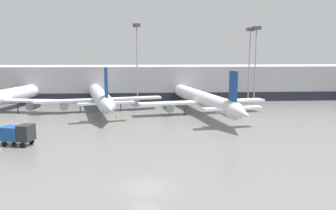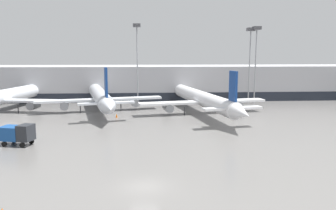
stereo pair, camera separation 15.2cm
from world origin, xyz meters
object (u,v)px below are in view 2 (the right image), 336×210
parked_jet_2 (1,98)px  apron_light_mast_3 (137,42)px  apron_light_mast_5 (256,43)px  apron_light_mast_4 (250,44)px  parked_jet_1 (203,99)px  service_truck_1 (17,133)px  parked_jet_4 (100,97)px  traffic_cone_1 (117,115)px

parked_jet_2 → apron_light_mast_3: bearing=-60.4°
apron_light_mast_5 → apron_light_mast_4: bearing=142.6°
parked_jet_1 → apron_light_mast_3: (-13.89, 14.57, 12.21)m
apron_light_mast_3 → service_truck_1: bearing=-112.6°
service_truck_1 → apron_light_mast_5: (44.18, 35.25, 13.12)m
parked_jet_1 → parked_jet_4: (-21.55, 4.01, 0.14)m
parked_jet_4 → apron_light_mast_4: bearing=-87.2°
parked_jet_1 → parked_jet_2: (-42.43, 4.50, 0.11)m
apron_light_mast_3 → apron_light_mast_5: apron_light_mast_3 is taller
service_truck_1 → apron_light_mast_5: 58.02m
traffic_cone_1 → apron_light_mast_5: size_ratio=0.04×
apron_light_mast_4 → parked_jet_1: bearing=-134.3°
parked_jet_4 → apron_light_mast_5: (36.65, 9.31, 11.67)m
apron_light_mast_3 → apron_light_mast_4: apron_light_mast_3 is taller
apron_light_mast_3 → apron_light_mast_4: 27.80m
parked_jet_4 → traffic_cone_1: 8.59m
parked_jet_4 → traffic_cone_1: (4.01, -7.09, -2.72)m
traffic_cone_1 → parked_jet_2: bearing=163.1°
apron_light_mast_4 → apron_light_mast_5: bearing=-37.4°
apron_light_mast_3 → apron_light_mast_4: (27.79, -0.34, -0.57)m
service_truck_1 → apron_light_mast_4: (42.99, 36.17, 12.95)m
traffic_cone_1 → apron_light_mast_5: (32.64, 16.40, 14.40)m
parked_jet_2 → apron_light_mast_4: size_ratio=1.97×
traffic_cone_1 → apron_light_mast_3: bearing=78.3°
parked_jet_2 → parked_jet_4: (20.88, -0.49, 0.04)m
parked_jet_4 → apron_light_mast_4: (35.46, 10.22, 11.50)m
traffic_cone_1 → apron_light_mast_5: bearing=26.7°
parked_jet_1 → parked_jet_2: size_ratio=1.08×
parked_jet_2 → service_truck_1: parked_jet_2 is taller
parked_jet_4 → apron_light_mast_5: size_ratio=1.86×
parked_jet_2 → parked_jet_4: parked_jet_2 is taller
traffic_cone_1 → parked_jet_1: bearing=10.0°
parked_jet_2 → parked_jet_1: bearing=-85.9°
traffic_cone_1 → service_truck_1: bearing=-121.5°
parked_jet_1 → apron_light_mast_3: apron_light_mast_3 is taller
traffic_cone_1 → apron_light_mast_3: apron_light_mast_3 is taller
service_truck_1 → apron_light_mast_3: 41.79m
service_truck_1 → parked_jet_2: bearing=131.8°
parked_jet_2 → traffic_cone_1: size_ratio=46.80×
apron_light_mast_5 → parked_jet_4: bearing=-165.8°
service_truck_1 → apron_light_mast_3: bearing=82.4°
apron_light_mast_4 → parked_jet_2: bearing=-170.2°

